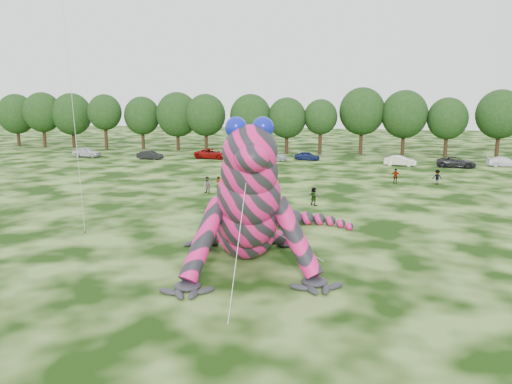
{
  "coord_description": "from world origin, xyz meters",
  "views": [
    {
      "loc": [
        7.33,
        -22.06,
        9.34
      ],
      "look_at": [
        1.73,
        4.66,
        4.0
      ],
      "focal_mm": 35.0,
      "sensor_mm": 36.0,
      "label": 1
    }
  ],
  "objects_px": {
    "inflatable_gecko": "(245,185)",
    "car_6": "(456,162)",
    "tree_11": "(404,123)",
    "car_3": "(270,155)",
    "car_0": "(87,152)",
    "spectator_5": "(314,196)",
    "tree_7": "(251,124)",
    "tree_1": "(43,120)",
    "car_5": "(400,161)",
    "car_1": "(150,155)",
    "tree_9": "(320,127)",
    "tree_8": "(287,126)",
    "car_2": "(212,154)",
    "car_4": "(307,156)",
    "car_7": "(504,162)",
    "tree_4": "(142,123)",
    "tree_0": "(17,120)",
    "tree_5": "(177,121)",
    "spectator_0": "(219,185)",
    "tree_3": "(105,122)",
    "spectator_1": "(207,185)",
    "tree_10": "(362,121)",
    "spectator_2": "(437,177)",
    "tree_2": "(72,121)",
    "spectator_3": "(395,176)",
    "tree_13": "(499,124)",
    "tree_6": "(206,123)"
  },
  "relations": [
    {
      "from": "tree_0",
      "to": "tree_6",
      "type": "distance_m",
      "value": 37.09
    },
    {
      "from": "spectator_0",
      "to": "tree_0",
      "type": "bearing_deg",
      "value": -12.29
    },
    {
      "from": "inflatable_gecko",
      "to": "car_5",
      "type": "bearing_deg",
      "value": 57.05
    },
    {
      "from": "car_2",
      "to": "tree_4",
      "type": "bearing_deg",
      "value": 62.55
    },
    {
      "from": "inflatable_gecko",
      "to": "tree_13",
      "type": "distance_m",
      "value": 57.8
    },
    {
      "from": "tree_1",
      "to": "car_7",
      "type": "bearing_deg",
      "value": -7.28
    },
    {
      "from": "tree_0",
      "to": "tree_9",
      "type": "distance_m",
      "value": 55.66
    },
    {
      "from": "tree_11",
      "to": "car_3",
      "type": "height_order",
      "value": "tree_11"
    },
    {
      "from": "tree_9",
      "to": "car_6",
      "type": "distance_m",
      "value": 21.9
    },
    {
      "from": "tree_5",
      "to": "spectator_0",
      "type": "bearing_deg",
      "value": -63.74
    },
    {
      "from": "tree_0",
      "to": "car_4",
      "type": "height_order",
      "value": "tree_0"
    },
    {
      "from": "tree_8",
      "to": "car_2",
      "type": "relative_size",
      "value": 1.69
    },
    {
      "from": "tree_9",
      "to": "car_5",
      "type": "height_order",
      "value": "tree_9"
    },
    {
      "from": "tree_5",
      "to": "tree_10",
      "type": "bearing_deg",
      "value": 0.27
    },
    {
      "from": "car_6",
      "to": "tree_10",
      "type": "bearing_deg",
      "value": 52.44
    },
    {
      "from": "tree_3",
      "to": "spectator_1",
      "type": "height_order",
      "value": "tree_3"
    },
    {
      "from": "tree_13",
      "to": "tree_7",
      "type": "bearing_deg",
      "value": -179.5
    },
    {
      "from": "tree_7",
      "to": "tree_10",
      "type": "height_order",
      "value": "tree_10"
    },
    {
      "from": "tree_10",
      "to": "tree_6",
      "type": "bearing_deg",
      "value": -175.66
    },
    {
      "from": "tree_11",
      "to": "spectator_3",
      "type": "bearing_deg",
      "value": -95.88
    },
    {
      "from": "tree_9",
      "to": "spectator_2",
      "type": "distance_m",
      "value": 28.77
    },
    {
      "from": "tree_7",
      "to": "car_1",
      "type": "relative_size",
      "value": 2.46
    },
    {
      "from": "tree_2",
      "to": "car_2",
      "type": "bearing_deg",
      "value": -19.38
    },
    {
      "from": "car_3",
      "to": "spectator_2",
      "type": "height_order",
      "value": "spectator_2"
    },
    {
      "from": "tree_5",
      "to": "car_7",
      "type": "distance_m",
      "value": 50.33
    },
    {
      "from": "inflatable_gecko",
      "to": "car_3",
      "type": "relative_size",
      "value": 3.31
    },
    {
      "from": "tree_1",
      "to": "car_4",
      "type": "relative_size",
      "value": 2.69
    },
    {
      "from": "car_0",
      "to": "tree_0",
      "type": "bearing_deg",
      "value": 60.23
    },
    {
      "from": "car_1",
      "to": "car_4",
      "type": "height_order",
      "value": "car_1"
    },
    {
      "from": "car_7",
      "to": "tree_3",
      "type": "bearing_deg",
      "value": 79.71
    },
    {
      "from": "spectator_5",
      "to": "tree_7",
      "type": "bearing_deg",
      "value": -33.75
    },
    {
      "from": "tree_11",
      "to": "car_0",
      "type": "distance_m",
      "value": 48.8
    },
    {
      "from": "tree_1",
      "to": "tree_13",
      "type": "height_order",
      "value": "tree_13"
    },
    {
      "from": "tree_4",
      "to": "car_4",
      "type": "xyz_separation_m",
      "value": [
        29.5,
        -8.89,
        -3.91
      ]
    },
    {
      "from": "car_1",
      "to": "spectator_1",
      "type": "relative_size",
      "value": 2.38
    },
    {
      "from": "car_0",
      "to": "tree_1",
      "type": "bearing_deg",
      "value": 53.65
    },
    {
      "from": "tree_4",
      "to": "tree_9",
      "type": "bearing_deg",
      "value": -2.55
    },
    {
      "from": "car_1",
      "to": "car_2",
      "type": "xyz_separation_m",
      "value": [
        8.8,
        2.53,
        0.1
      ]
    },
    {
      "from": "spectator_0",
      "to": "spectator_5",
      "type": "relative_size",
      "value": 1.04
    },
    {
      "from": "inflatable_gecko",
      "to": "car_6",
      "type": "xyz_separation_m",
      "value": [
        18.83,
        40.74,
        -3.48
      ]
    },
    {
      "from": "tree_2",
      "to": "spectator_3",
      "type": "relative_size",
      "value": 5.89
    },
    {
      "from": "car_5",
      "to": "tree_9",
      "type": "bearing_deg",
      "value": 55.3
    },
    {
      "from": "tree_3",
      "to": "car_1",
      "type": "bearing_deg",
      "value": -40.62
    },
    {
      "from": "inflatable_gecko",
      "to": "car_0",
      "type": "distance_m",
      "value": 53.63
    },
    {
      "from": "car_7",
      "to": "tree_4",
      "type": "bearing_deg",
      "value": 77.22
    },
    {
      "from": "tree_5",
      "to": "car_3",
      "type": "distance_m",
      "value": 20.75
    },
    {
      "from": "car_1",
      "to": "car_6",
      "type": "bearing_deg",
      "value": -83.07
    },
    {
      "from": "car_1",
      "to": "tree_11",
      "type": "bearing_deg",
      "value": -65.21
    },
    {
      "from": "tree_3",
      "to": "car_5",
      "type": "distance_m",
      "value": 49.66
    },
    {
      "from": "car_2",
      "to": "tree_10",
      "type": "bearing_deg",
      "value": -59.42
    }
  ]
}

